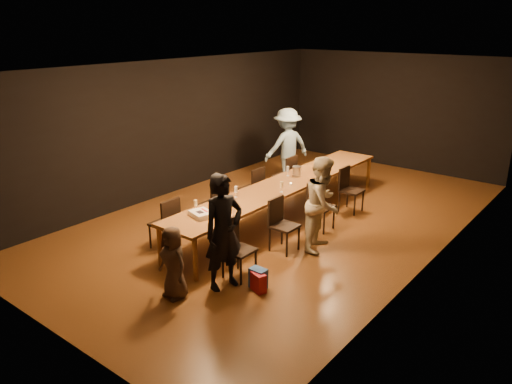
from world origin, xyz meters
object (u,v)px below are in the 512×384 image
Objects in this scene: table at (285,185)px; chair_right_0 at (239,249)px; chair_left_1 at (212,204)px; man_blue at (287,146)px; champagne_bottle at (223,193)px; child at (173,262)px; birthday_cake at (201,214)px; plate_stack at (217,203)px; chair_left_3 at (284,175)px; woman_tan at (323,204)px; chair_right_2 at (321,206)px; chair_left_2 at (251,188)px; chair_right_3 at (352,190)px; ice_bucket at (297,171)px; chair_right_1 at (285,225)px; woman_birthday at (224,232)px; chair_left_0 at (164,223)px.

table is 2.56m from chair_right_0.
table is 1.49m from chair_left_1.
champagne_bottle is (1.15, -3.60, 0.02)m from man_blue.
chair_right_0 is 1.09m from child.
birthday_cake is at bearing -143.61° from chair_left_1.
chair_right_0 is at bearing 78.38° from child.
table is 3.46m from child.
chair_left_1 is at bearing 142.56° from birthday_cake.
child reaches higher than plate_stack.
birthday_cake is at bearing -97.07° from chair_right_0.
table is 6.45× the size of chair_left_3.
birthday_cake is 1.25× the size of champagne_bottle.
chair_right_2 is at bearing 19.32° from woman_tan.
champagne_bottle is (-1.51, -0.86, 0.10)m from woman_tan.
man_blue is 3.78m from champagne_bottle.
chair_left_2 reaches higher than plate_stack.
table is at bearing 48.38° from woman_tan.
ice_bucket reaches higher than chair_right_3.
chair_right_0 is at bearing -0.00° from chair_right_2.
chair_left_3 is 3.59m from birthday_cake.
chair_right_3 is 4.62× the size of ice_bucket.
chair_right_2 is 1.00× the size of chair_left_1.
woman_birthday is at bearing 0.38° from chair_right_1.
man_blue is (-1.36, 2.03, 0.21)m from table.
chair_left_3 is 4.96× the size of plate_stack.
plate_stack is (-0.14, 0.53, 0.01)m from birthday_cake.
woman_tan reaches higher than champagne_bottle.
table is 6.45× the size of chair_right_1.
table is 6.45× the size of chair_right_0.
chair_left_0 is at bearing -104.30° from ice_bucket.
chair_left_2 is 4.62× the size of ice_bucket.
chair_left_0 reaches higher than plate_stack.
chair_left_0 is 3.60m from chair_left_3.
table is at bearing -35.31° from chair_right_3.
chair_left_0 reaches higher than birthday_cake.
man_blue is 5.77m from child.
chair_right_2 is 0.51× the size of man_blue.
birthday_cake is (-0.90, -2.29, 0.33)m from chair_right_2.
child reaches higher than chair_left_0.
ice_bucket reaches higher than chair_left_1.
chair_right_1 is 4.62× the size of ice_bucket.
table is 5.57× the size of child.
chair_right_0 reaches higher than birthday_cake.
plate_stack is at bearing -30.41° from chair_right_2.
chair_left_1 is 2.60m from child.
table is 1.49m from woman_tan.
chair_right_2 is 0.86× the size of child.
chair_left_2 is at bearing 58.78° from woman_tan.
child is at bearing -81.79° from table.
chair_right_0 is 3.98m from chair_left_3.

